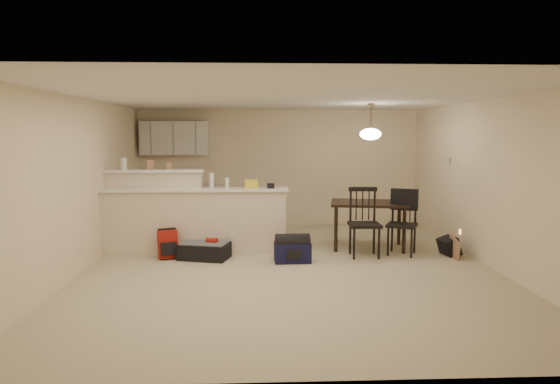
{
  "coord_description": "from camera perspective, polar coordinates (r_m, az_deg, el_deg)",
  "views": [
    {
      "loc": [
        -0.45,
        -7.29,
        1.97
      ],
      "look_at": [
        -0.1,
        0.7,
        1.05
      ],
      "focal_mm": 32.0,
      "sensor_mm": 36.0,
      "label": 1
    }
  ],
  "objects": [
    {
      "name": "navy_duffel",
      "position": [
        7.8,
        1.43,
        -6.91
      ],
      "size": [
        0.57,
        0.33,
        0.3
      ],
      "primitive_type": "cube",
      "rotation": [
        0.0,
        0.0,
        0.05
      ],
      "color": "#121339",
      "rests_on": "ground"
    },
    {
      "name": "dining_table",
      "position": [
        8.78,
        10.13,
        -1.77
      ],
      "size": [
        1.42,
        1.06,
        0.81
      ],
      "rotation": [
        0.0,
        0.0,
        -0.16
      ],
      "color": "black",
      "rests_on": "ground"
    },
    {
      "name": "dining_chair_far",
      "position": [
        8.43,
        13.76,
        -3.49
      ],
      "size": [
        0.6,
        0.59,
        1.05
      ],
      "primitive_type": null,
      "rotation": [
        0.0,
        0.0,
        -0.44
      ],
      "color": "black",
      "rests_on": "ground"
    },
    {
      "name": "kitchen_counter",
      "position": [
        10.7,
        -10.81,
        -1.72
      ],
      "size": [
        1.8,
        0.6,
        0.9
      ],
      "primitive_type": "cube",
      "color": "white",
      "rests_on": "ground"
    },
    {
      "name": "upper_cabinets",
      "position": [
        10.75,
        -11.94,
        6.06
      ],
      "size": [
        1.4,
        0.34,
        0.7
      ],
      "primitive_type": "cube",
      "color": "white",
      "rests_on": "room"
    },
    {
      "name": "thermostat",
      "position": [
        9.49,
        18.75,
        3.38
      ],
      "size": [
        0.02,
        0.12,
        0.12
      ],
      "primitive_type": "cube",
      "color": "beige",
      "rests_on": "room"
    },
    {
      "name": "pouch",
      "position": [
        8.23,
        -1.07,
        0.71
      ],
      "size": [
        0.12,
        0.1,
        0.08
      ],
      "primitive_type": "cube",
      "color": "#AA7C57",
      "rests_on": "breakfast_bar"
    },
    {
      "name": "bottle_b",
      "position": [
        8.24,
        -6.05,
        1.03
      ],
      "size": [
        0.06,
        0.06,
        0.18
      ],
      "primitive_type": "cylinder",
      "color": "silver",
      "rests_on": "breakfast_bar"
    },
    {
      "name": "breakfast_bar",
      "position": [
        8.48,
        -11.36,
        -2.8
      ],
      "size": [
        3.08,
        0.58,
        1.39
      ],
      "color": "beige",
      "rests_on": "ground"
    },
    {
      "name": "bag_lump",
      "position": [
        8.23,
        -3.28,
        0.9
      ],
      "size": [
        0.22,
        0.18,
        0.14
      ],
      "primitive_type": "cube",
      "color": "#AA7C57",
      "rests_on": "breakfast_bar"
    },
    {
      "name": "dining_chair_near",
      "position": [
        8.16,
        9.65,
        -3.48
      ],
      "size": [
        0.5,
        0.47,
        1.12
      ],
      "primitive_type": null,
      "rotation": [
        0.0,
        0.0,
        -0.02
      ],
      "color": "black",
      "rests_on": "ground"
    },
    {
      "name": "black_daypack",
      "position": [
        8.69,
        18.76,
        -5.91
      ],
      "size": [
        0.28,
        0.36,
        0.29
      ],
      "primitive_type": "cube",
      "rotation": [
        0.0,
        0.0,
        1.74
      ],
      "color": "black",
      "rests_on": "ground"
    },
    {
      "name": "cereal_box",
      "position": [
        8.61,
        -14.58,
        3.03
      ],
      "size": [
        0.1,
        0.07,
        0.16
      ],
      "primitive_type": "cube",
      "color": "#AA7C57",
      "rests_on": "breakfast_bar"
    },
    {
      "name": "cardboard_sheet",
      "position": [
        8.5,
        19.29,
        -6.06
      ],
      "size": [
        0.02,
        0.44,
        0.33
      ],
      "primitive_type": "cube",
      "rotation": [
        0.0,
        0.0,
        1.56
      ],
      "color": "#AA7C57",
      "rests_on": "ground"
    },
    {
      "name": "red_backpack",
      "position": [
        8.22,
        -12.71,
        -5.85
      ],
      "size": [
        0.34,
        0.27,
        0.45
      ],
      "primitive_type": "cube",
      "rotation": [
        0.0,
        0.0,
        0.3
      ],
      "color": "maroon",
      "rests_on": "ground"
    },
    {
      "name": "room",
      "position": [
        7.34,
        1.02,
        0.93
      ],
      "size": [
        7.0,
        7.02,
        2.5
      ],
      "color": "#C2B895",
      "rests_on": "ground"
    },
    {
      "name": "jar",
      "position": [
        8.71,
        -17.41,
        3.11
      ],
      "size": [
        0.1,
        0.1,
        0.2
      ],
      "primitive_type": "cylinder",
      "color": "silver",
      "rests_on": "breakfast_bar"
    },
    {
      "name": "bottle_a",
      "position": [
        8.26,
        -7.81,
        1.29
      ],
      "size": [
        0.07,
        0.07,
        0.26
      ],
      "primitive_type": "cylinder",
      "color": "silver",
      "rests_on": "breakfast_bar"
    },
    {
      "name": "small_box",
      "position": [
        8.55,
        -12.55,
        2.92
      ],
      "size": [
        0.08,
        0.06,
        0.12
      ],
      "primitive_type": "cube",
      "color": "#AA7C57",
      "rests_on": "breakfast_bar"
    },
    {
      "name": "suitcase",
      "position": [
        8.09,
        -8.58,
        -6.68
      ],
      "size": [
        0.84,
        0.66,
        0.25
      ],
      "primitive_type": "cube",
      "rotation": [
        0.0,
        0.0,
        -0.26
      ],
      "color": "black",
      "rests_on": "ground"
    },
    {
      "name": "pendant_lamp",
      "position": [
        8.69,
        10.3,
        6.59
      ],
      "size": [
        0.36,
        0.36,
        0.62
      ],
      "color": "brown",
      "rests_on": "room"
    }
  ]
}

